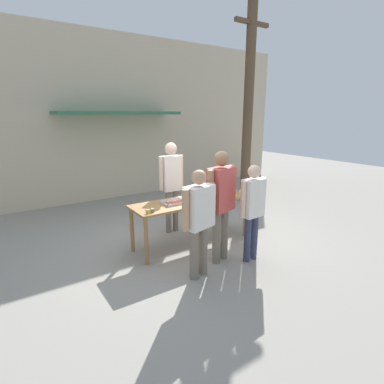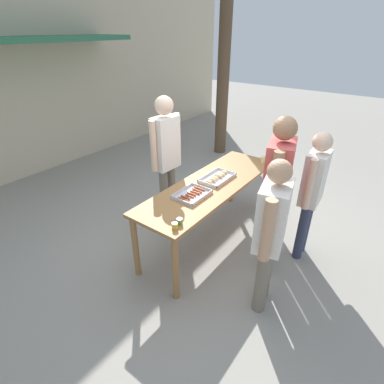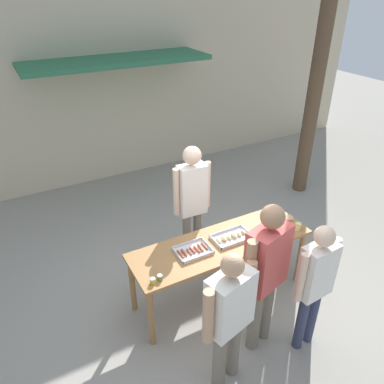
% 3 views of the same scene
% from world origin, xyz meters
% --- Properties ---
extents(ground_plane, '(24.00, 24.00, 0.00)m').
position_xyz_m(ground_plane, '(0.00, 0.00, 0.00)').
color(ground_plane, gray).
extents(building_facade_back, '(12.00, 1.11, 4.50)m').
position_xyz_m(building_facade_back, '(0.00, 3.98, 2.26)').
color(building_facade_back, beige).
rests_on(building_facade_back, ground).
extents(serving_table, '(2.27, 0.71, 0.85)m').
position_xyz_m(serving_table, '(0.00, 0.00, 0.75)').
color(serving_table, olive).
rests_on(serving_table, ground).
extents(food_tray_sausages, '(0.41, 0.31, 0.04)m').
position_xyz_m(food_tray_sausages, '(-0.39, 0.01, 0.86)').
color(food_tray_sausages, silver).
rests_on(food_tray_sausages, serving_table).
extents(food_tray_buns, '(0.48, 0.29, 0.06)m').
position_xyz_m(food_tray_buns, '(0.15, 0.01, 0.87)').
color(food_tray_buns, silver).
rests_on(food_tray_buns, serving_table).
extents(condiment_jar_mustard, '(0.06, 0.06, 0.06)m').
position_xyz_m(condiment_jar_mustard, '(-1.01, -0.25, 0.88)').
color(condiment_jar_mustard, gold).
rests_on(condiment_jar_mustard, serving_table).
extents(condiment_jar_ketchup, '(0.06, 0.06, 0.06)m').
position_xyz_m(condiment_jar_ketchup, '(-0.92, -0.24, 0.88)').
color(condiment_jar_ketchup, '#567A38').
rests_on(condiment_jar_ketchup, serving_table).
extents(beer_cup, '(0.08, 0.08, 0.09)m').
position_xyz_m(beer_cup, '(1.00, -0.24, 0.90)').
color(beer_cup, '#DBC67A').
rests_on(beer_cup, serving_table).
extents(person_server_behind_table, '(0.53, 0.24, 1.84)m').
position_xyz_m(person_server_behind_table, '(-0.02, 0.72, 1.13)').
color(person_server_behind_table, '#756B5B').
rests_on(person_server_behind_table, ground).
extents(person_customer_holding_hotdog, '(0.64, 0.35, 1.63)m').
position_xyz_m(person_customer_holding_hotdog, '(-0.58, -1.04, 0.96)').
color(person_customer_holding_hotdog, '#756B5B').
rests_on(person_customer_holding_hotdog, ground).
extents(person_customer_with_cup, '(0.54, 0.23, 1.61)m').
position_xyz_m(person_customer_with_cup, '(0.43, -1.10, 0.97)').
color(person_customer_with_cup, '#333851').
rests_on(person_customer_with_cup, ground).
extents(person_customer_waiting_in_line, '(0.65, 0.37, 1.83)m').
position_xyz_m(person_customer_waiting_in_line, '(0.00, -0.83, 1.09)').
color(person_customer_waiting_in_line, '#756B5B').
rests_on(person_customer_waiting_in_line, ground).
extents(utility_pole, '(1.10, 0.26, 5.20)m').
position_xyz_m(utility_pole, '(2.90, 1.65, 2.66)').
color(utility_pole, brown).
rests_on(utility_pole, ground).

